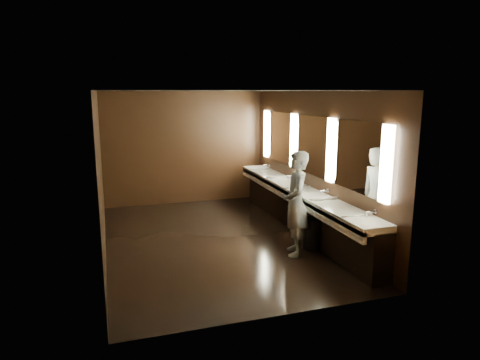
% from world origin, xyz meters
% --- Properties ---
extents(floor, '(6.00, 6.00, 0.00)m').
position_xyz_m(floor, '(0.00, 0.00, 0.00)').
color(floor, black).
rests_on(floor, ground).
extents(ceiling, '(4.00, 6.00, 0.02)m').
position_xyz_m(ceiling, '(0.00, 0.00, 2.80)').
color(ceiling, '#2D2D2B').
rests_on(ceiling, wall_back).
extents(wall_back, '(4.00, 0.02, 2.80)m').
position_xyz_m(wall_back, '(0.00, 3.00, 1.40)').
color(wall_back, black).
rests_on(wall_back, floor).
extents(wall_front, '(4.00, 0.02, 2.80)m').
position_xyz_m(wall_front, '(0.00, -3.00, 1.40)').
color(wall_front, black).
rests_on(wall_front, floor).
extents(wall_left, '(0.02, 6.00, 2.80)m').
position_xyz_m(wall_left, '(-2.00, 0.00, 1.40)').
color(wall_left, black).
rests_on(wall_left, floor).
extents(wall_right, '(0.02, 6.00, 2.80)m').
position_xyz_m(wall_right, '(2.00, 0.00, 1.40)').
color(wall_right, black).
rests_on(wall_right, floor).
extents(sink_counter, '(0.55, 5.40, 1.01)m').
position_xyz_m(sink_counter, '(1.79, 0.00, 0.50)').
color(sink_counter, black).
rests_on(sink_counter, floor).
extents(mirror_band, '(0.06, 5.03, 1.15)m').
position_xyz_m(mirror_band, '(1.98, -0.00, 1.75)').
color(mirror_band, '#FCF7CF').
rests_on(mirror_band, wall_right).
extents(person, '(0.60, 0.75, 1.81)m').
position_xyz_m(person, '(1.16, -1.11, 0.90)').
color(person, '#96B9E0').
rests_on(person, floor).
extents(trash_bin, '(0.45, 0.45, 0.57)m').
position_xyz_m(trash_bin, '(1.58, -0.98, 0.28)').
color(trash_bin, black).
rests_on(trash_bin, floor).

